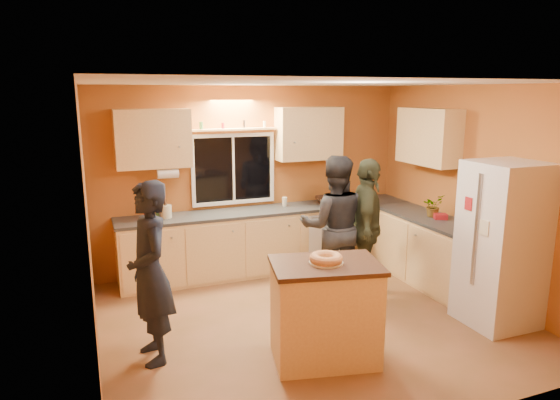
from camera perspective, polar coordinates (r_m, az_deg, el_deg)
name	(u,v)px	position (r m, az deg, el deg)	size (l,w,h in m)	color
ground	(311,319)	(5.79, 3.52, -13.47)	(4.50, 4.50, 0.00)	brown
room_shell	(307,172)	(5.71, 3.08, 3.24)	(4.54, 4.04, 2.61)	#AF602C
back_counter	(261,240)	(7.11, -2.14, -4.62)	(4.23, 0.62, 0.90)	tan
right_counter	(427,249)	(7.00, 16.49, -5.39)	(0.62, 1.84, 0.90)	tan
refrigerator	(502,244)	(5.91, 24.02, -4.66)	(0.72, 0.70, 1.80)	silver
island	(325,311)	(4.83, 5.16, -12.52)	(1.12, 0.88, 0.97)	tan
bundt_pastry	(326,258)	(4.64, 5.29, -6.66)	(0.31, 0.31, 0.09)	tan
person_left	(150,273)	(4.83, -14.62, -8.07)	(0.63, 0.41, 1.73)	black
person_center	(334,227)	(6.20, 6.19, -3.04)	(0.86, 0.67, 1.77)	black
person_right	(367,227)	(6.31, 9.87, -3.10)	(1.01, 0.42, 1.72)	#313622
mixing_bowl	(329,200)	(7.36, 5.58, -0.05)	(0.40, 0.40, 0.10)	black
utensil_crock	(166,211)	(6.67, -12.87, -1.29)	(0.14, 0.14, 0.17)	beige
potted_plant	(433,206)	(6.86, 17.08, -0.63)	(0.26, 0.23, 0.29)	gray
red_box	(441,216)	(6.78, 17.88, -1.80)	(0.16, 0.12, 0.07)	maroon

